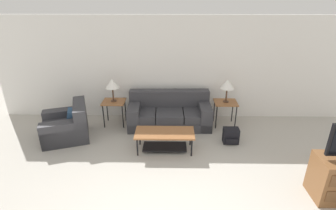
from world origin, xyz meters
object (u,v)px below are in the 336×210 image
(armchair, at_px, (68,126))
(coffee_table, at_px, (165,137))
(side_table_left, at_px, (114,104))
(side_table_right, at_px, (225,104))
(table_lamp_right, at_px, (227,84))
(backpack, at_px, (231,136))
(couch, at_px, (169,114))
(table_lamp_left, at_px, (112,84))

(armchair, height_order, coffee_table, armchair)
(side_table_left, bearing_deg, side_table_right, 0.00)
(armchair, relative_size, table_lamp_right, 2.15)
(table_lamp_right, height_order, backpack, table_lamp_right)
(couch, height_order, armchair, couch)
(couch, xyz_separation_m, backpack, (1.36, -0.84, -0.13))
(coffee_table, xyz_separation_m, side_table_left, (-1.28, 1.16, 0.24))
(side_table_left, relative_size, side_table_right, 1.00)
(armchair, xyz_separation_m, table_lamp_left, (0.95, 0.66, 0.79))
(couch, height_order, table_lamp_left, table_lamp_left)
(armchair, bearing_deg, side_table_left, 34.88)
(coffee_table, xyz_separation_m, backpack, (1.45, 0.32, -0.15))
(coffee_table, relative_size, table_lamp_left, 2.14)
(side_table_left, height_order, table_lamp_right, table_lamp_right)
(side_table_right, distance_m, backpack, 0.93)
(side_table_left, bearing_deg, table_lamp_left, -53.13)
(couch, height_order, coffee_table, couch)
(couch, height_order, side_table_right, couch)
(armchair, xyz_separation_m, backpack, (3.68, -0.18, -0.12))
(coffee_table, relative_size, side_table_left, 1.95)
(backpack, bearing_deg, side_table_right, 89.75)
(couch, relative_size, coffee_table, 1.66)
(armchair, relative_size, table_lamp_left, 2.15)
(table_lamp_left, relative_size, backpack, 1.66)
(coffee_table, xyz_separation_m, side_table_right, (1.46, 1.16, 0.24))
(table_lamp_right, bearing_deg, table_lamp_left, 180.00)
(couch, xyz_separation_m, coffee_table, (-0.09, -1.15, 0.02))
(couch, bearing_deg, table_lamp_right, 0.36)
(couch, distance_m, backpack, 1.60)
(table_lamp_left, height_order, backpack, table_lamp_left)
(side_table_left, distance_m, side_table_right, 2.73)
(coffee_table, bearing_deg, backpack, 12.42)
(armchair, height_order, table_lamp_right, table_lamp_right)
(coffee_table, relative_size, backpack, 3.55)
(table_lamp_right, bearing_deg, side_table_left, 180.00)
(couch, distance_m, coffee_table, 1.16)
(side_table_right, distance_m, table_lamp_left, 2.78)
(table_lamp_right, bearing_deg, armchair, -169.84)
(side_table_right, bearing_deg, table_lamp_left, -180.00)
(couch, relative_size, table_lamp_left, 3.55)
(table_lamp_left, bearing_deg, backpack, -17.18)
(side_table_left, bearing_deg, table_lamp_right, -0.00)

